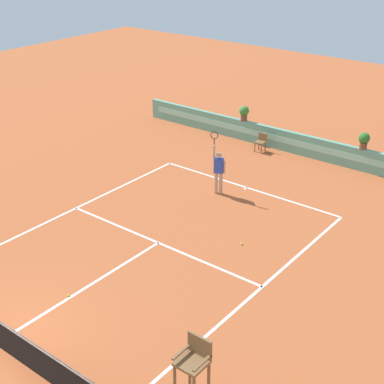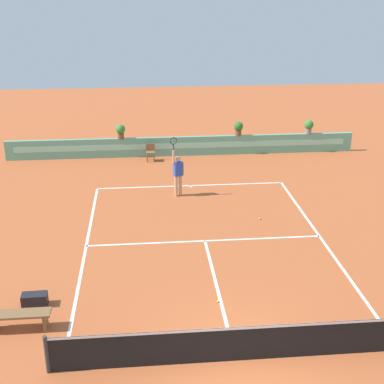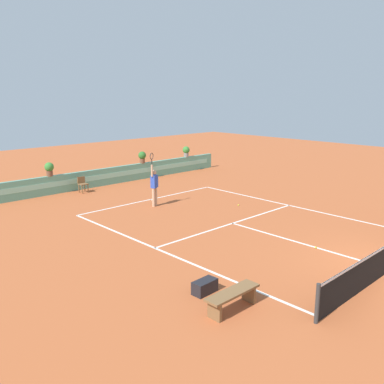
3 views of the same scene
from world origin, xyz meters
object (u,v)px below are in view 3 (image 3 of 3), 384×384
object	(u,v)px
tennis_ball_near_baseline	(238,205)
potted_plant_right	(142,156)
gear_bag	(205,287)
tennis_player	(154,185)
potted_plant_far_right	(186,151)
ball_kid_chair	(83,184)
bench_courtside	(233,296)
potted_plant_left	(49,168)
tennis_ball_mid_court	(316,248)

from	to	relation	value
tennis_ball_near_baseline	potted_plant_right	world-z (taller)	potted_plant_right
gear_bag	tennis_player	xyz separation A→B (m)	(4.58, 7.89, 0.87)
gear_bag	potted_plant_right	bearing A→B (deg)	59.02
gear_bag	tennis_player	bearing A→B (deg)	59.86
tennis_player	potted_plant_far_right	size ratio (longest dim) A/B	3.57
ball_kid_chair	tennis_ball_near_baseline	world-z (taller)	ball_kid_chair
tennis_ball_near_baseline	bench_courtside	bearing A→B (deg)	-140.69
bench_courtside	tennis_player	world-z (taller)	tennis_player
tennis_player	potted_plant_right	distance (m)	6.66
ball_kid_chair	tennis_player	size ratio (longest dim) A/B	0.33
potted_plant_left	potted_plant_far_right	world-z (taller)	same
ball_kid_chair	potted_plant_left	bearing A→B (deg)	153.55
ball_kid_chair	bench_courtside	size ratio (longest dim) A/B	0.53
potted_plant_far_right	potted_plant_right	bearing A→B (deg)	180.00
bench_courtside	tennis_player	bearing A→B (deg)	62.23
tennis_ball_near_baseline	potted_plant_far_right	size ratio (longest dim) A/B	0.09
potted_plant_left	potted_plant_right	bearing A→B (deg)	0.00
bench_courtside	gear_bag	distance (m)	1.15
bench_courtside	gear_bag	size ratio (longest dim) A/B	2.29
potted_plant_left	potted_plant_right	world-z (taller)	same
gear_bag	potted_plant_far_right	world-z (taller)	potted_plant_far_right
tennis_player	potted_plant_far_right	xyz separation A→B (m)	(7.27, 5.63, 0.36)
tennis_ball_mid_court	potted_plant_left	world-z (taller)	potted_plant_left
potted_plant_right	potted_plant_far_right	xyz separation A→B (m)	(3.73, 0.00, 0.00)
bench_courtside	tennis_ball_near_baseline	distance (m)	9.92
potted_plant_right	potted_plant_far_right	size ratio (longest dim) A/B	1.00
tennis_ball_mid_court	potted_plant_far_right	xyz separation A→B (m)	(6.72, 13.86, 1.38)
potted_plant_right	bench_courtside	bearing A→B (deg)	-119.49
ball_kid_chair	gear_bag	world-z (taller)	ball_kid_chair
potted_plant_right	potted_plant_far_right	distance (m)	3.73
ball_kid_chair	potted_plant_left	world-z (taller)	potted_plant_left
potted_plant_left	potted_plant_far_right	size ratio (longest dim) A/B	1.00
gear_bag	tennis_ball_near_baseline	size ratio (longest dim) A/B	10.29
tennis_player	potted_plant_left	world-z (taller)	tennis_player
potted_plant_right	tennis_player	bearing A→B (deg)	-122.12
potted_plant_left	bench_courtside	bearing A→B (deg)	-98.61
ball_kid_chair	potted_plant_far_right	xyz separation A→B (m)	(8.33, 0.73, 0.93)
tennis_ball_near_baseline	potted_plant_left	xyz separation A→B (m)	(-5.45, 8.36, 1.38)
potted_plant_left	tennis_ball_near_baseline	bearing A→B (deg)	-56.89
ball_kid_chair	gear_bag	bearing A→B (deg)	-105.40
gear_bag	tennis_ball_near_baseline	distance (m)	9.11
bench_courtside	potted_plant_right	world-z (taller)	potted_plant_right
ball_kid_chair	tennis_ball_mid_court	size ratio (longest dim) A/B	12.50
gear_bag	tennis_player	size ratio (longest dim) A/B	0.27
ball_kid_chair	potted_plant_left	size ratio (longest dim) A/B	1.17
ball_kid_chair	tennis_ball_mid_court	bearing A→B (deg)	-83.01
tennis_ball_mid_court	potted_plant_left	distance (m)	14.27
tennis_ball_near_baseline	potted_plant_right	xyz separation A→B (m)	(0.61, 8.36, 1.38)
tennis_ball_near_baseline	potted_plant_left	size ratio (longest dim) A/B	0.09
tennis_ball_mid_court	tennis_player	bearing A→B (deg)	93.85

